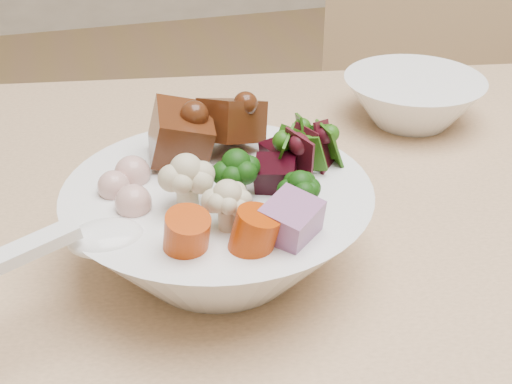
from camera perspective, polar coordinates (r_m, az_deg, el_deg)
The scene contains 4 objects.
chair_far at distance 1.35m, azimuth 12.44°, elevation 2.39°, with size 0.48×0.48×0.79m.
food_bowl at distance 0.56m, azimuth -2.88°, elevation -2.25°, with size 0.24×0.24×0.13m.
soup_spoon at distance 0.50m, azimuth -13.86°, elevation -4.01°, with size 0.15×0.07×0.03m.
side_bowl at distance 0.83m, azimuth 12.41°, elevation 7.19°, with size 0.16×0.16×0.05m, color white, non-canonical shape.
Camera 1 is at (-0.57, -0.41, 1.07)m, focal length 50.00 mm.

